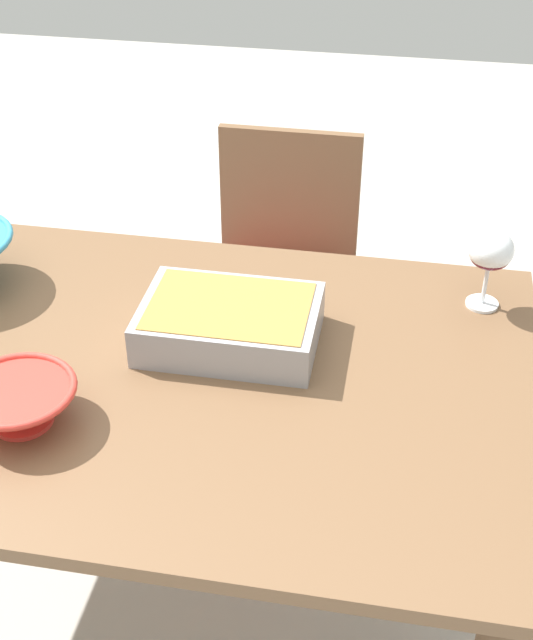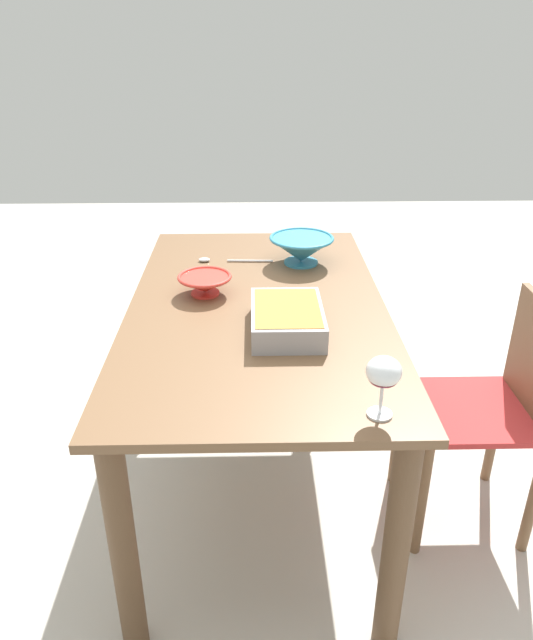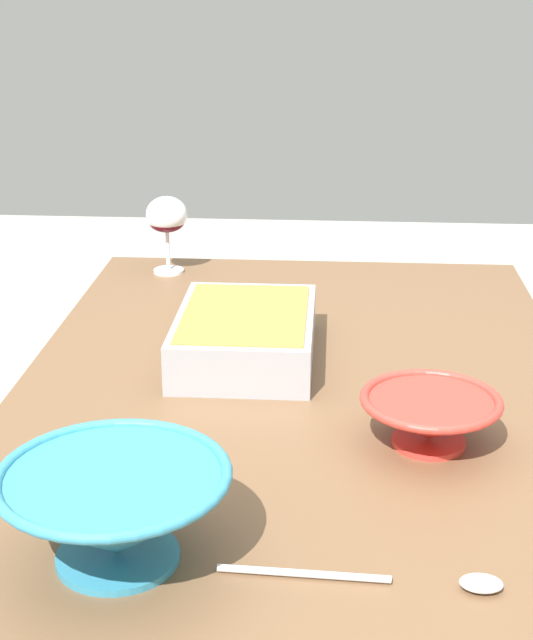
{
  "view_description": "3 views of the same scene",
  "coord_description": "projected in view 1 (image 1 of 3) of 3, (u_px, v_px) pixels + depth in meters",
  "views": [
    {
      "loc": [
        0.48,
        -1.12,
        1.67
      ],
      "look_at": [
        0.26,
        0.11,
        0.8
      ],
      "focal_mm": 49.05,
      "sensor_mm": 36.0,
      "label": 1
    },
    {
      "loc": [
        1.79,
        -0.01,
        1.59
      ],
      "look_at": [
        0.25,
        0.02,
        0.82
      ],
      "focal_mm": 33.59,
      "sensor_mm": 36.0,
      "label": 2
    },
    {
      "loc": [
        -1.22,
        -0.04,
        1.35
      ],
      "look_at": [
        0.26,
        0.06,
        0.8
      ],
      "focal_mm": 54.36,
      "sensor_mm": 36.0,
      "label": 3
    }
  ],
  "objects": [
    {
      "name": "casserole_dish",
      "position": [
        230.0,
        322.0,
        1.51
      ],
      "size": [
        0.31,
        0.21,
        0.08
      ],
      "color": "#99999E",
      "rests_on": "dining_table"
    },
    {
      "name": "wine_glass",
      "position": [
        490.0,
        253.0,
        1.57
      ],
      "size": [
        0.08,
        0.08,
        0.16
      ],
      "color": "white",
      "rests_on": "dining_table"
    },
    {
      "name": "dining_table",
      "position": [
        116.0,
        419.0,
        1.57
      ],
      "size": [
        1.46,
        0.84,
        0.76
      ],
      "color": "brown",
      "rests_on": "ground_plane"
    },
    {
      "name": "chair",
      "position": [
        281.0,
        280.0,
        2.26
      ],
      "size": [
        0.38,
        0.4,
        0.82
      ],
      "color": "#B22D2D",
      "rests_on": "ground_plane"
    },
    {
      "name": "small_bowl",
      "position": [
        19.0,
        402.0,
        1.34
      ],
      "size": [
        0.18,
        0.18,
        0.07
      ],
      "color": "red",
      "rests_on": "dining_table"
    },
    {
      "name": "ground_plane",
      "position": [
        144.0,
        630.0,
        1.93
      ],
      "size": [
        8.0,
        8.0,
        0.0
      ],
      "primitive_type": "plane",
      "color": "#B2ADA3"
    }
  ]
}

